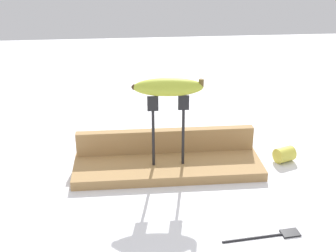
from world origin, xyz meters
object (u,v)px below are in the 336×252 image
banana_raised_center (168,87)px  banana_chunk_near (285,154)px  fork_fallen_near (272,235)px  fork_stand_center (168,124)px

banana_raised_center → banana_chunk_near: (0.31, 0.03, -0.20)m
fork_fallen_near → banana_chunk_near: 0.33m
banana_raised_center → banana_chunk_near: size_ratio=2.82×
fork_stand_center → banana_raised_center: bearing=176.4°
fork_stand_center → banana_raised_center: 0.09m
banana_raised_center → banana_chunk_near: banana_raised_center is taller
fork_stand_center → banana_raised_center: size_ratio=1.07×
fork_stand_center → banana_raised_center: (-0.00, 0.00, 0.09)m
fork_fallen_near → banana_chunk_near: (0.13, 0.30, 0.02)m
fork_stand_center → fork_fallen_near: (0.18, -0.27, -0.13)m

